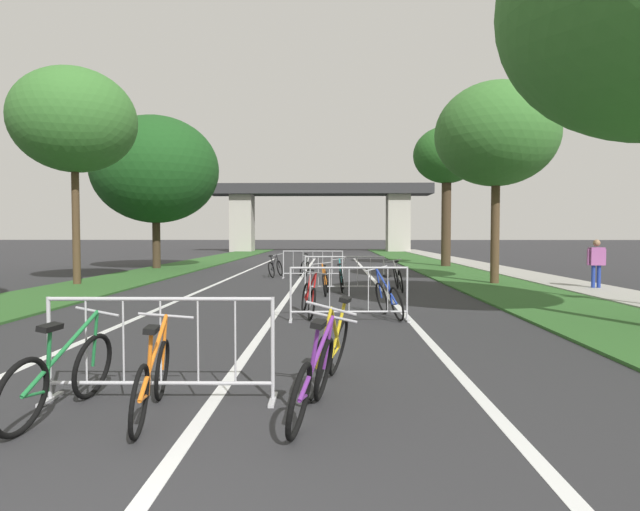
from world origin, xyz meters
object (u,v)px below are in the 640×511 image
bicycle_blue_4 (388,299)px  bicycle_black_6 (275,268)px  tree_left_pine_far (74,121)px  crowd_barrier_third (344,275)px  tree_right_pine_near (496,135)px  pedestrian_pushing_bike (596,260)px  crowd_barrier_fourth (313,265)px  bicycle_silver_7 (398,278)px  crowd_barrier_nearest (161,350)px  crowd_barrier_second (349,294)px  bicycle_teal_1 (341,279)px  bicycle_green_2 (61,376)px  bicycle_orange_0 (152,379)px  bicycle_white_5 (304,268)px  tree_left_oak_near (156,170)px  tree_right_cypress_far (447,157)px  bicycle_yellow_3 (330,353)px  bicycle_purple_8 (314,379)px  bicycle_orange_10 (325,282)px  bicycle_red_9 (309,298)px

bicycle_blue_4 → bicycle_black_6: bicycle_blue_4 is taller
tree_left_pine_far → crowd_barrier_third: size_ratio=3.03×
tree_right_pine_near → pedestrian_pushing_bike: bearing=-35.6°
crowd_barrier_fourth → bicycle_silver_7: crowd_barrier_fourth is taller
crowd_barrier_nearest → crowd_barrier_second: bearing=67.4°
bicycle_teal_1 → bicycle_green_2: bearing=-101.6°
bicycle_orange_0 → bicycle_teal_1: size_ratio=0.96×
bicycle_teal_1 → bicycle_white_5: (-1.36, 5.06, -0.01)m
tree_left_oak_near → bicycle_blue_4: tree_left_oak_near is taller
crowd_barrier_fourth → tree_left_oak_near: bearing=146.6°
tree_left_oak_near → pedestrian_pushing_bike: (16.29, -9.20, -3.81)m
crowd_barrier_nearest → tree_right_cypress_far: bearing=71.0°
bicycle_yellow_3 → tree_left_oak_near: bearing=-53.9°
crowd_barrier_third → crowd_barrier_fourth: bearing=102.4°
tree_right_cypress_far → crowd_barrier_second: (-5.49, -16.91, -5.07)m
crowd_barrier_nearest → bicycle_purple_8: crowd_barrier_nearest is taller
crowd_barrier_second → bicycle_yellow_3: size_ratio=1.35×
bicycle_teal_1 → pedestrian_pushing_bike: pedestrian_pushing_bike is taller
bicycle_orange_10 → crowd_barrier_fourth: bearing=-81.6°
bicycle_yellow_3 → pedestrian_pushing_bike: size_ratio=1.14×
tree_right_cypress_far → bicycle_purple_8: size_ratio=4.23×
tree_left_pine_far → bicycle_red_9: 11.25m
crowd_barrier_second → bicycle_red_9: crowd_barrier_second is taller
tree_right_pine_near → crowd_barrier_third: (-5.05, -2.56, -4.43)m
bicycle_orange_0 → bicycle_red_9: bearing=71.0°
crowd_barrier_fourth → bicycle_black_6: size_ratio=1.35×
bicycle_white_5 → pedestrian_pushing_bike: 10.15m
bicycle_white_5 → pedestrian_pushing_bike: (8.96, -4.73, 0.57)m
crowd_barrier_third → pedestrian_pushing_bike: bearing=6.0°
crowd_barrier_second → tree_right_cypress_far: bearing=72.0°
tree_right_cypress_far → crowd_barrier_fourth: (-6.55, -7.07, -5.07)m
crowd_barrier_nearest → bicycle_blue_4: 6.05m
bicycle_yellow_3 → bicycle_red_9: size_ratio=1.03×
bicycle_red_9 → bicycle_white_5: bearing=-96.9°
crowd_barrier_nearest → bicycle_purple_8: 1.63m
crowd_barrier_fourth → crowd_barrier_third: bearing=-77.6°
bicycle_blue_4 → pedestrian_pushing_bike: (6.74, 5.29, 0.54)m
crowd_barrier_nearest → bicycle_yellow_3: bearing=15.4°
crowd_barrier_second → bicycle_teal_1: crowd_barrier_second is taller
crowd_barrier_second → bicycle_teal_1: (-0.05, 5.38, -0.16)m
bicycle_purple_8 → crowd_barrier_third: bearing=97.2°
tree_right_pine_near → crowd_barrier_fourth: bearing=159.0°
tree_right_pine_near → bicycle_teal_1: 7.20m
tree_left_pine_far → bicycle_teal_1: tree_left_pine_far is taller
tree_right_pine_near → bicycle_red_9: 10.17m
crowd_barrier_second → pedestrian_pushing_bike: 9.47m
tree_left_pine_far → crowd_barrier_nearest: size_ratio=3.03×
tree_right_pine_near → bicycle_green_2: tree_right_pine_near is taller
bicycle_orange_10 → bicycle_orange_0: bearing=84.2°
crowd_barrier_second → bicycle_yellow_3: 4.47m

